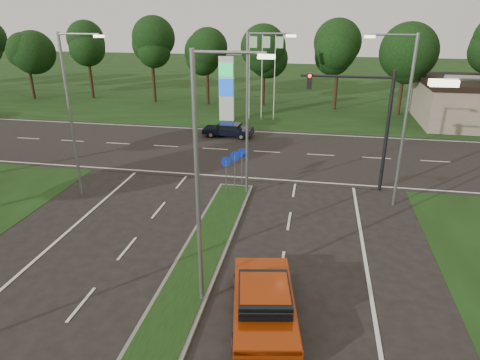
# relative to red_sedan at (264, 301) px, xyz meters

# --- Properties ---
(verge_far) EXTENTS (160.00, 50.00, 0.02)m
(verge_far) POSITION_rel_red_sedan_xyz_m (-3.17, 49.57, -0.74)
(verge_far) COLOR black
(verge_far) RESTS_ON ground
(cross_road) EXTENTS (160.00, 12.00, 0.02)m
(cross_road) POSITION_rel_red_sedan_xyz_m (-3.17, 18.57, -0.74)
(cross_road) COLOR black
(cross_road) RESTS_ON ground
(median_kerb) EXTENTS (2.00, 26.00, 0.12)m
(median_kerb) POSITION_rel_red_sedan_xyz_m (-3.17, -1.43, -0.68)
(median_kerb) COLOR slate
(median_kerb) RESTS_ON ground
(streetlight_median_near) EXTENTS (2.53, 0.22, 9.00)m
(streetlight_median_near) POSITION_rel_red_sedan_xyz_m (-2.17, 0.57, 4.34)
(streetlight_median_near) COLOR gray
(streetlight_median_near) RESTS_ON ground
(streetlight_median_far) EXTENTS (2.53, 0.22, 9.00)m
(streetlight_median_far) POSITION_rel_red_sedan_xyz_m (-2.17, 10.57, 4.34)
(streetlight_median_far) COLOR gray
(streetlight_median_far) RESTS_ON ground
(streetlight_left_far) EXTENTS (2.53, 0.22, 9.00)m
(streetlight_left_far) POSITION_rel_red_sedan_xyz_m (-11.47, 8.57, 4.34)
(streetlight_left_far) COLOR gray
(streetlight_left_far) RESTS_ON ground
(streetlight_right_far) EXTENTS (2.53, 0.22, 9.00)m
(streetlight_right_far) POSITION_rel_red_sedan_xyz_m (5.63, 10.57, 4.34)
(streetlight_right_far) COLOR gray
(streetlight_right_far) RESTS_ON ground
(traffic_signal) EXTENTS (5.10, 0.42, 7.00)m
(traffic_signal) POSITION_rel_red_sedan_xyz_m (4.02, 12.56, 3.91)
(traffic_signal) COLOR black
(traffic_signal) RESTS_ON ground
(median_signs) EXTENTS (1.16, 1.76, 2.38)m
(median_signs) POSITION_rel_red_sedan_xyz_m (-3.17, 10.97, 0.97)
(median_signs) COLOR gray
(median_signs) RESTS_ON ground
(gas_pylon) EXTENTS (5.80, 1.26, 8.00)m
(gas_pylon) POSITION_rel_red_sedan_xyz_m (-6.96, 27.61, 2.46)
(gas_pylon) COLOR silver
(gas_pylon) RESTS_ON ground
(treeline_far) EXTENTS (6.00, 6.00, 9.90)m
(treeline_far) POSITION_rel_red_sedan_xyz_m (-3.07, 34.50, 6.09)
(treeline_far) COLOR black
(treeline_far) RESTS_ON ground
(red_sedan) EXTENTS (2.89, 5.29, 1.38)m
(red_sedan) POSITION_rel_red_sedan_xyz_m (0.00, 0.00, 0.00)
(red_sedan) COLOR #8B2907
(red_sedan) RESTS_ON ground
(navy_sedan) EXTENTS (4.12, 1.83, 1.12)m
(navy_sedan) POSITION_rel_red_sedan_xyz_m (-5.88, 22.13, -0.14)
(navy_sedan) COLOR black
(navy_sedan) RESTS_ON ground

